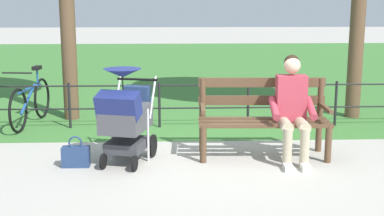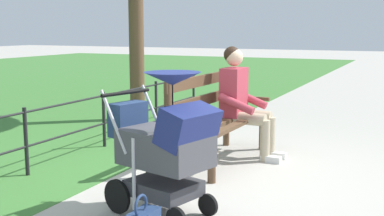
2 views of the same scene
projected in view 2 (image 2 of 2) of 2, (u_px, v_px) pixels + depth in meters
name	position (u px, v px, depth m)	size (l,w,h in m)	color
ground_plane	(200.00, 177.00, 4.95)	(60.00, 60.00, 0.00)	#ADA89E
park_bench	(214.00, 115.00, 5.49)	(1.62, 0.65, 0.96)	brown
person_on_bench	(242.00, 99.00, 5.66)	(0.54, 0.74, 1.28)	tan
stroller	(166.00, 142.00, 3.86)	(0.70, 0.98, 1.15)	black
park_fence	(69.00, 124.00, 5.55)	(6.81, 0.04, 0.70)	black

